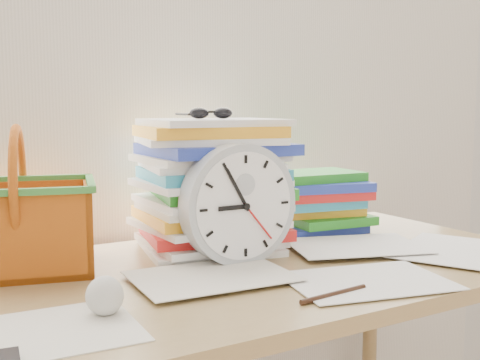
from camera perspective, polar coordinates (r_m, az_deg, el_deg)
curtain at (r=1.58m, az=-7.24°, el=14.86°), size 2.40×0.01×2.50m
desk at (r=1.29m, az=0.05°, el=-11.42°), size 1.40×0.70×0.75m
paper_stack at (r=1.40m, az=-2.44°, el=-0.44°), size 0.37×0.32×0.30m
clock at (r=1.26m, az=-0.14°, el=-2.31°), size 0.26×0.05×0.26m
sunglasses at (r=1.37m, az=-2.76°, el=6.36°), size 0.13×0.11×0.03m
book_stack at (r=1.63m, az=7.68°, el=-2.00°), size 0.29×0.23×0.16m
basket at (r=1.29m, az=-20.20°, el=-1.83°), size 0.34×0.29×0.29m
crumpled_ball at (r=1.00m, az=-12.75°, el=-10.63°), size 0.06×0.06×0.06m
pen at (r=1.09m, az=8.88°, el=-10.66°), size 0.15×0.02×0.01m
scattered_papers at (r=1.27m, az=0.05°, el=-7.95°), size 1.26×0.42×0.02m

